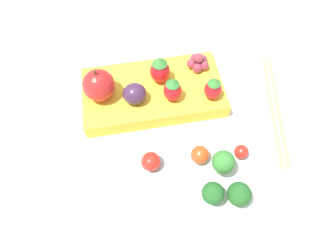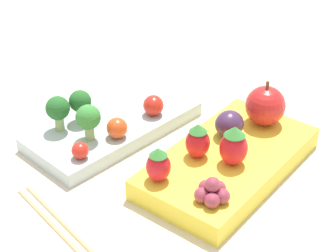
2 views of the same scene
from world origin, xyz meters
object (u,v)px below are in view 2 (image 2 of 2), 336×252
Objects in this scene: cherry_tomato_0 at (153,105)px; apple at (265,106)px; bento_box_fruit at (228,162)px; strawberry_2 at (236,144)px; bento_box_savoury at (114,126)px; cherry_tomato_2 at (117,128)px; broccoli_floret_0 at (58,109)px; broccoli_floret_1 at (80,102)px; cherry_tomato_1 at (80,151)px; strawberry_0 at (158,165)px; plum at (229,124)px; chopsticks_pair at (74,239)px; strawberry_1 at (198,141)px; broccoli_floret_2 at (88,118)px; grape_cluster at (212,192)px.

apple is at bearing -62.95° from cherry_tomato_0.
strawberry_2 is at bearing -122.84° from bento_box_fruit.
cherry_tomato_2 is (-0.02, -0.03, 0.02)m from bento_box_savoury.
broccoli_floret_0 is 0.03m from broccoli_floret_1.
strawberry_2 is (0.10, -0.14, 0.02)m from cherry_tomato_1.
apple is 1.42× the size of strawberry_0.
bento_box_savoury is 8.92× the size of cherry_tomato_2.
bento_box_savoury is 11.44× the size of cherry_tomato_1.
plum is at bearing -83.27° from cherry_tomato_0.
bento_box_fruit is 0.13m from cherry_tomato_0.
apple is at bearing -9.36° from chopsticks_pair.
bento_box_savoury is at bearing 89.57° from strawberry_1.
cherry_tomato_0 is at bearing 79.91° from strawberry_2.
broccoli_floret_2 is (-0.08, 0.15, 0.03)m from bento_box_fruit.
broccoli_floret_0 is 0.18m from strawberry_1.
cherry_tomato_0 is 0.55× the size of strawberry_2.
cherry_tomato_1 is (-0.02, -0.06, -0.02)m from broccoli_floret_0.
grape_cluster is (-0.10, -0.16, 0.00)m from cherry_tomato_0.
strawberry_0 is (-0.11, -0.10, 0.01)m from cherry_tomato_0.
broccoli_floret_1 is at bearing 106.06° from bento_box_fruit.
bento_box_fruit is 0.09m from grape_cluster.
strawberry_0 is 0.06m from grape_cluster.
bento_box_savoury is at bearing 112.06° from plum.
bento_box_savoury is at bearing 64.65° from strawberry_0.
cherry_tomato_0 is 0.15m from strawberry_0.
plum is at bearing -50.93° from broccoli_floret_2.
broccoli_floret_0 reaches higher than cherry_tomato_0.
cherry_tomato_1 is at bearing -160.28° from bento_box_savoury.
cherry_tomato_0 is 0.62× the size of strawberry_1.
broccoli_floret_1 is 0.17m from strawberry_1.
bento_box_fruit is at bearing -73.94° from broccoli_floret_1.
cherry_tomato_1 is at bearing 124.70° from strawberry_2.
strawberry_2 is (0.07, -0.16, 0.00)m from broccoli_floret_2.
broccoli_floret_0 is 1.23× the size of grape_cluster.
cherry_tomato_1 is 0.54× the size of grape_cluster.
plum is 0.12m from grape_cluster.
strawberry_0 reaches higher than bento_box_fruit.
cherry_tomato_0 is at bearing -0.23° from cherry_tomato_1.
chopsticks_pair is at bearing -150.90° from cherry_tomato_2.
strawberry_2 reaches higher than cherry_tomato_2.
apple is at bearing -43.32° from cherry_tomato_2.
plum is at bearing -67.94° from bento_box_savoury.
apple reaches higher than broccoli_floret_1.
strawberry_0 is at bearing -96.07° from broccoli_floret_2.
bento_box_savoury is 0.06m from cherry_tomato_0.
bento_box_savoury is 0.05m from cherry_tomato_2.
broccoli_floret_2 is at bearing -119.43° from broccoli_floret_1.
bento_box_savoury reaches higher than chopsticks_pair.
strawberry_1 is (0.08, -0.11, 0.02)m from cherry_tomato_1.
cherry_tomato_0 is at bearing 82.74° from bento_box_fruit.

